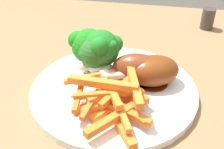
{
  "coord_description": "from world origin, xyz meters",
  "views": [
    {
      "loc": [
        -0.07,
        0.35,
        1.0
      ],
      "look_at": [
        0.0,
        -0.0,
        0.75
      ],
      "focal_mm": 44.58,
      "sensor_mm": 36.0,
      "label": 1
    }
  ],
  "objects": [
    {
      "name": "chicken_drumstick_extra",
      "position": [
        -0.06,
        -0.02,
        0.75
      ],
      "size": [
        0.13,
        0.08,
        0.05
      ],
      "color": "#521E0A",
      "rests_on": "dinner_plate"
    },
    {
      "name": "broccoli_floret_front",
      "position": [
        0.03,
        -0.04,
        0.78
      ],
      "size": [
        0.07,
        0.07,
        0.08
      ],
      "color": "#8DA756",
      "rests_on": "dinner_plate"
    },
    {
      "name": "dinner_plate",
      "position": [
        0.0,
        -0.0,
        0.72
      ],
      "size": [
        0.27,
        0.27,
        0.01
      ],
      "primitive_type": "cylinder",
      "color": "white",
      "rests_on": "dining_table"
    },
    {
      "name": "broccoli_floret_middle",
      "position": [
        0.05,
        -0.04,
        0.78
      ],
      "size": [
        0.07,
        0.06,
        0.08
      ],
      "color": "#7AA34A",
      "rests_on": "dinner_plate"
    },
    {
      "name": "dining_table",
      "position": [
        0.0,
        0.0,
        0.62
      ],
      "size": [
        1.12,
        0.84,
        0.72
      ],
      "color": "#8E6B47",
      "rests_on": "ground_plane"
    },
    {
      "name": "pepper_shaker",
      "position": [
        -0.17,
        -0.29,
        0.74
      ],
      "size": [
        0.03,
        0.03,
        0.05
      ],
      "primitive_type": "cylinder",
      "color": "#423833",
      "rests_on": "dining_table"
    },
    {
      "name": "broccoli_floret_back",
      "position": [
        0.04,
        -0.03,
        0.77
      ],
      "size": [
        0.06,
        0.05,
        0.07
      ],
      "color": "#7FAD48",
      "rests_on": "dinner_plate"
    },
    {
      "name": "carrot_fries_pile",
      "position": [
        -0.01,
        0.06,
        0.75
      ],
      "size": [
        0.14,
        0.14,
        0.04
      ],
      "color": "orange",
      "rests_on": "dinner_plate"
    },
    {
      "name": "chicken_drumstick_near",
      "position": [
        -0.03,
        -0.02,
        0.76
      ],
      "size": [
        0.14,
        0.05,
        0.05
      ],
      "color": "#51200F",
      "rests_on": "dinner_plate"
    },
    {
      "name": "chicken_drumstick_far",
      "position": [
        -0.04,
        -0.03,
        0.75
      ],
      "size": [
        0.13,
        0.06,
        0.04
      ],
      "color": "#5F1D0D",
      "rests_on": "dinner_plate"
    }
  ]
}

